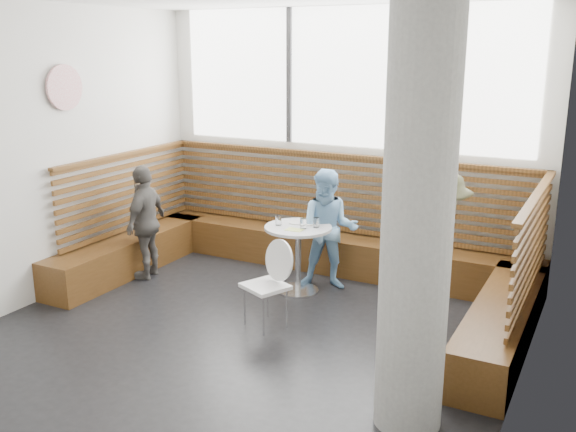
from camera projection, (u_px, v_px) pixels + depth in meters
The scene contains 15 objects.
room at pixel (237, 177), 5.77m from camera, with size 5.00×5.00×3.20m.
booth at pixel (318, 249), 7.60m from camera, with size 5.00×2.50×1.44m.
concrete_column at pixel (418, 217), 4.43m from camera, with size 0.50×0.50×3.20m, color gray.
wall_art at pixel (64, 87), 7.04m from camera, with size 0.50×0.50×0.03m, color white.
cafe_table at pixel (298, 245), 7.25m from camera, with size 0.76×0.76×0.78m.
cafe_chair at pixel (269, 276), 6.41m from camera, with size 0.42×0.41×0.88m.
adult_man at pixel (437, 252), 6.22m from camera, with size 1.04×0.60×1.61m, color #4D4F34.
child_back at pixel (329, 230), 7.34m from camera, with size 0.68×0.53×1.40m, color #81B5E0.
child_left at pixel (146, 222), 7.72m from camera, with size 0.81×0.34×1.38m, color #58534F.
plate_near at pixel (297, 222), 7.33m from camera, with size 0.19×0.19×0.01m, color white.
plate_far at pixel (308, 223), 7.30m from camera, with size 0.19×0.19×0.01m, color white.
glass_left at pixel (278, 220), 7.24m from camera, with size 0.07×0.07×0.11m, color white.
glass_mid at pixel (303, 224), 7.09m from camera, with size 0.07×0.07×0.12m, color white.
glass_right at pixel (316, 222), 7.14m from camera, with size 0.07×0.07×0.11m, color white.
menu_card at pixel (294, 230), 7.06m from camera, with size 0.19×0.13×0.00m, color #A5C64C.
Camera 1 is at (3.04, -4.80, 2.75)m, focal length 40.00 mm.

